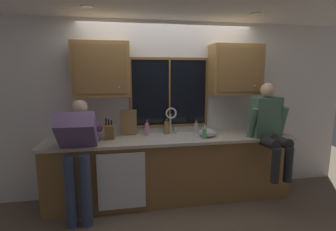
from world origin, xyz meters
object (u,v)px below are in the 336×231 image
at_px(knife_block, 109,131).
at_px(bottle_green_glass, 167,127).
at_px(person_standing, 78,147).
at_px(mixing_bowl, 208,133).
at_px(person_sitting_on_counter, 269,125).
at_px(bottle_tall_clear, 147,129).
at_px(bottle_amber_small, 196,128).
at_px(soap_dispenser, 204,133).
at_px(cutting_board, 129,123).

xyz_separation_m(knife_block, bottle_green_glass, (0.82, 0.15, -0.01)).
relative_size(person_standing, mixing_bowl, 6.10).
relative_size(person_sitting_on_counter, bottle_tall_clear, 5.41).
bearing_deg(bottle_amber_small, person_standing, -164.19).
bearing_deg(mixing_bowl, soap_dispenser, -126.77).
bearing_deg(bottle_tall_clear, bottle_green_glass, 1.68).
xyz_separation_m(knife_block, mixing_bowl, (1.37, -0.09, -0.05)).
xyz_separation_m(mixing_bowl, soap_dispenser, (-0.09, -0.11, 0.02)).
distance_m(knife_block, soap_dispenser, 1.30).
bearing_deg(bottle_green_glass, mixing_bowl, -23.95).
height_order(person_sitting_on_counter, knife_block, person_sitting_on_counter).
bearing_deg(soap_dispenser, person_standing, -175.33).
distance_m(bottle_tall_clear, bottle_amber_small, 0.74).
xyz_separation_m(bottle_tall_clear, bottle_amber_small, (0.74, -0.03, -0.01)).
distance_m(bottle_green_glass, bottle_amber_small, 0.45).
xyz_separation_m(person_standing, bottle_green_glass, (1.17, 0.49, 0.09)).
height_order(mixing_bowl, bottle_amber_small, bottle_amber_small).
distance_m(person_standing, soap_dispenser, 1.65).
xyz_separation_m(person_standing, cutting_board, (0.62, 0.49, 0.18)).
xyz_separation_m(person_standing, bottle_amber_small, (1.62, 0.46, 0.07)).
bearing_deg(knife_block, soap_dispenser, -9.05).
bearing_deg(cutting_board, bottle_green_glass, 0.38).
relative_size(person_standing, bottle_amber_small, 7.28).
bearing_deg(cutting_board, knife_block, -150.59).
bearing_deg(person_sitting_on_counter, mixing_bowl, 163.53).
height_order(cutting_board, bottle_green_glass, cutting_board).
bearing_deg(person_standing, person_sitting_on_counter, 0.20).
distance_m(knife_block, bottle_tall_clear, 0.54).
xyz_separation_m(person_sitting_on_counter, bottle_amber_small, (-0.92, 0.45, -0.10)).
distance_m(knife_block, mixing_bowl, 1.37).
bearing_deg(cutting_board, mixing_bowl, -12.33).
relative_size(knife_block, mixing_bowl, 1.32).
height_order(cutting_board, bottle_amber_small, cutting_board).
height_order(bottle_green_glass, bottle_amber_small, bottle_green_glass).
bearing_deg(cutting_board, bottle_tall_clear, -1.10).
relative_size(person_standing, person_sitting_on_counter, 1.18).
distance_m(cutting_board, soap_dispenser, 1.08).
xyz_separation_m(knife_block, bottle_tall_clear, (0.52, 0.15, -0.01)).
relative_size(knife_block, cutting_board, 0.82).
bearing_deg(person_standing, mixing_bowl, 8.19).
xyz_separation_m(mixing_bowl, bottle_amber_small, (-0.11, 0.21, 0.03)).
height_order(knife_block, bottle_green_glass, knife_block).
bearing_deg(bottle_tall_clear, person_sitting_on_counter, -16.04).
distance_m(mixing_bowl, bottle_green_glass, 0.60).
bearing_deg(mixing_bowl, person_sitting_on_counter, -16.47).
height_order(person_sitting_on_counter, cutting_board, person_sitting_on_counter).
bearing_deg(person_standing, cutting_board, 38.11).
xyz_separation_m(person_standing, soap_dispenser, (1.64, 0.13, 0.06)).
bearing_deg(soap_dispenser, bottle_amber_small, 93.82).
height_order(mixing_bowl, bottle_tall_clear, bottle_tall_clear).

